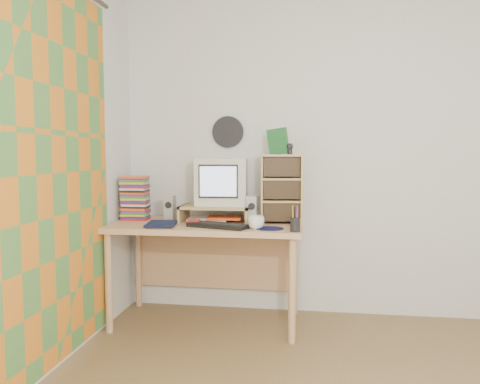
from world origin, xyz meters
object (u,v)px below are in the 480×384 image
(crt_monitor, at_px, (222,182))
(keyboard, at_px, (218,226))
(dvd_stack, at_px, (135,202))
(mug, at_px, (256,222))
(cd_rack, at_px, (281,189))
(desk, at_px, (208,240))
(diary, at_px, (147,222))

(crt_monitor, relative_size, keyboard, 0.87)
(dvd_stack, xyz_separation_m, mug, (0.97, -0.32, -0.09))
(cd_rack, bearing_deg, crt_monitor, 165.32)
(desk, height_order, cd_rack, cd_rack)
(keyboard, height_order, mug, mug)
(dvd_stack, bearing_deg, diary, -57.86)
(cd_rack, bearing_deg, desk, 175.70)
(diary, bearing_deg, mug, -10.78)
(keyboard, distance_m, mug, 0.27)
(cd_rack, height_order, mug, cd_rack)
(keyboard, bearing_deg, desk, 133.92)
(crt_monitor, bearing_deg, keyboard, -88.81)
(cd_rack, bearing_deg, keyboard, -153.12)
(mug, bearing_deg, dvd_stack, 161.99)
(dvd_stack, relative_size, diary, 1.11)
(keyboard, height_order, dvd_stack, dvd_stack)
(desk, xyz_separation_m, mug, (0.39, -0.28, 0.18))
(dvd_stack, xyz_separation_m, cd_rack, (1.12, -0.01, 0.11))
(desk, distance_m, keyboard, 0.32)
(dvd_stack, distance_m, cd_rack, 1.13)
(desk, xyz_separation_m, dvd_stack, (-0.58, 0.04, 0.27))
(crt_monitor, xyz_separation_m, mug, (0.30, -0.36, -0.25))
(desk, relative_size, mug, 12.30)
(crt_monitor, xyz_separation_m, cd_rack, (0.45, -0.06, -0.04))
(desk, distance_m, mug, 0.51)
(desk, distance_m, diary, 0.49)
(crt_monitor, relative_size, cd_rack, 0.74)
(crt_monitor, relative_size, mug, 3.26)
(desk, xyz_separation_m, crt_monitor, (0.09, 0.09, 0.43))
(desk, bearing_deg, cd_rack, 2.81)
(mug, bearing_deg, keyboard, 175.49)
(diary, bearing_deg, desk, 23.45)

